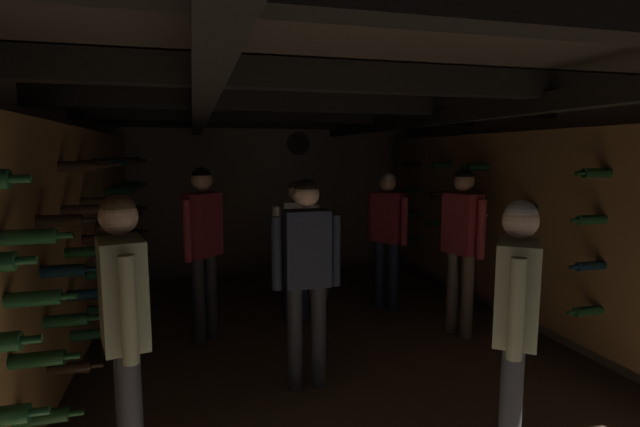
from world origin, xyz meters
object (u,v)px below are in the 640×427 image
object	(u,v)px
person_guest_far_right	(387,228)
wine_crate_stack	(305,274)
person_guest_rear_center	(296,238)
person_guest_near_right	(516,313)
person_guest_mid_right	(462,236)
display_bottle	(299,241)
person_guest_far_left	(203,237)
person_host_center	(306,264)
person_guest_near_left	(124,315)

from	to	relation	value
person_guest_far_right	wine_crate_stack	bearing A→B (deg)	140.76
person_guest_rear_center	person_guest_near_right	xyz separation A→B (m)	(0.65, -2.81, 0.03)
wine_crate_stack	person_guest_mid_right	xyz separation A→B (m)	(1.22, -1.63, 0.72)
display_bottle	person_guest_near_right	bearing A→B (deg)	-82.81
person_guest_far_right	display_bottle	bearing A→B (deg)	142.91
person_guest_far_left	person_guest_near_right	bearing A→B (deg)	-56.26
person_guest_mid_right	person_guest_far_right	size ratio (longest dim) A/B	1.04
person_host_center	person_guest_far_left	world-z (taller)	person_guest_far_left
person_guest_mid_right	person_guest_far_left	size ratio (longest dim) A/B	0.99
person_guest_rear_center	person_guest_mid_right	size ratio (longest dim) A/B	0.91
person_host_center	person_guest_far_right	distance (m)	2.11
person_guest_near_left	person_guest_near_right	bearing A→B (deg)	-12.04
person_guest_rear_center	person_guest_far_right	distance (m)	1.11
person_guest_near_left	person_guest_mid_right	bearing A→B (deg)	27.00
person_host_center	person_guest_rear_center	xyz separation A→B (m)	(0.25, 1.54, -0.08)
wine_crate_stack	person_guest_mid_right	size ratio (longest dim) A/B	0.36
person_guest_near_left	person_guest_far_left	size ratio (longest dim) A/B	0.96
display_bottle	person_guest_near_left	distance (m)	3.55
person_guest_mid_right	person_guest_near_left	size ratio (longest dim) A/B	1.03
person_guest_near_right	person_guest_far_left	size ratio (longest dim) A/B	0.93
person_guest_far_right	person_guest_far_left	world-z (taller)	person_guest_far_left
person_guest_near_left	person_guest_near_right	distance (m)	2.15
person_guest_far_right	person_guest_far_left	distance (m)	2.14
person_host_center	person_guest_far_right	bearing A→B (deg)	50.34
wine_crate_stack	display_bottle	world-z (taller)	display_bottle
person_guest_rear_center	person_guest_near_right	size ratio (longest dim) A/B	0.97
person_guest_rear_center	person_guest_near_left	bearing A→B (deg)	-121.45
wine_crate_stack	display_bottle	xyz separation A→B (m)	(-0.08, 0.01, 0.44)
person_guest_rear_center	person_guest_mid_right	distance (m)	1.74
person_guest_rear_center	person_guest_near_right	world-z (taller)	person_guest_near_right
person_guest_near_right	person_guest_near_left	bearing A→B (deg)	167.96
wine_crate_stack	display_bottle	bearing A→B (deg)	172.52
person_guest_rear_center	person_guest_far_right	bearing A→B (deg)	4.63
display_bottle	person_host_center	distance (m)	2.36
person_guest_near_left	display_bottle	bearing A→B (deg)	62.34
person_guest_near_right	person_guest_far_left	world-z (taller)	person_guest_far_left
wine_crate_stack	person_guest_near_right	size ratio (longest dim) A/B	0.38
person_guest_mid_right	person_guest_far_left	xyz separation A→B (m)	(-2.49, 0.51, 0.01)
wine_crate_stack	person_guest_near_left	xyz separation A→B (m)	(-1.73, -3.13, 0.68)
person_guest_mid_right	person_guest_far_left	world-z (taller)	person_guest_far_left
person_guest_far_left	wine_crate_stack	bearing A→B (deg)	41.45
person_guest_far_right	person_guest_near_left	bearing A→B (deg)	-136.05
person_guest_near_left	person_guest_far_right	size ratio (longest dim) A/B	1.01
person_guest_near_left	wine_crate_stack	bearing A→B (deg)	61.12
person_host_center	person_guest_mid_right	world-z (taller)	person_guest_mid_right
wine_crate_stack	person_host_center	bearing A→B (deg)	-102.86
person_guest_rear_center	person_guest_far_left	xyz separation A→B (m)	(-0.99, -0.36, 0.12)
display_bottle	person_guest_mid_right	world-z (taller)	person_guest_mid_right
person_host_center	person_guest_far_left	xyz separation A→B (m)	(-0.74, 1.18, 0.04)
person_guest_near_right	person_guest_far_right	world-z (taller)	person_guest_far_right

